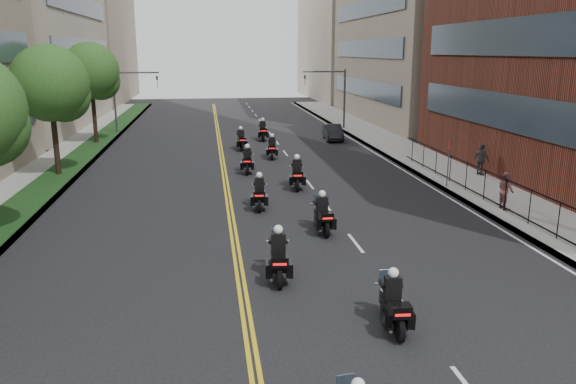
% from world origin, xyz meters
% --- Properties ---
extents(sidewalk_right, '(4.00, 90.00, 0.15)m').
position_xyz_m(sidewalk_right, '(12.00, 25.00, 0.07)').
color(sidewalk_right, gray).
rests_on(sidewalk_right, ground).
extents(sidewalk_left, '(4.00, 90.00, 0.15)m').
position_xyz_m(sidewalk_left, '(-12.00, 25.00, 0.07)').
color(sidewalk_left, gray).
rests_on(sidewalk_left, ground).
extents(grass_strip, '(2.00, 90.00, 0.04)m').
position_xyz_m(grass_strip, '(-11.20, 25.00, 0.17)').
color(grass_strip, black).
rests_on(grass_strip, sidewalk_left).
extents(building_right_far, '(15.00, 28.00, 26.00)m').
position_xyz_m(building_right_far, '(21.50, 78.00, 13.00)').
color(building_right_far, '#9E937F').
rests_on(building_right_far, ground).
extents(building_left_far, '(16.00, 28.00, 26.00)m').
position_xyz_m(building_left_far, '(-22.00, 78.00, 13.00)').
color(building_left_far, gray).
rests_on(building_left_far, ground).
extents(iron_fence, '(0.05, 28.00, 1.50)m').
position_xyz_m(iron_fence, '(11.00, 12.00, 0.90)').
color(iron_fence, black).
rests_on(iron_fence, sidewalk_right).
extents(street_trees, '(4.40, 38.40, 7.98)m').
position_xyz_m(street_trees, '(-11.05, 18.61, 5.13)').
color(street_trees, black).
rests_on(street_trees, ground).
extents(traffic_signal_right, '(4.09, 0.20, 5.60)m').
position_xyz_m(traffic_signal_right, '(9.54, 42.00, 3.70)').
color(traffic_signal_right, '#3F3F44').
rests_on(traffic_signal_right, ground).
extents(traffic_signal_left, '(4.09, 0.20, 5.60)m').
position_xyz_m(traffic_signal_left, '(-9.54, 42.00, 3.70)').
color(traffic_signal_left, '#3F3F44').
rests_on(traffic_signal_left, ground).
extents(motorcycle_1, '(0.59, 2.28, 1.68)m').
position_xyz_m(motorcycle_1, '(2.41, 3.16, 0.67)').
color(motorcycle_1, black).
rests_on(motorcycle_1, ground).
extents(motorcycle_2, '(0.66, 2.45, 1.81)m').
position_xyz_m(motorcycle_2, '(-0.21, 6.92, 0.71)').
color(motorcycle_2, black).
rests_on(motorcycle_2, ground).
extents(motorcycle_3, '(0.54, 2.35, 1.74)m').
position_xyz_m(motorcycle_3, '(2.20, 11.57, 0.69)').
color(motorcycle_3, black).
rests_on(motorcycle_3, ground).
extents(motorcycle_4, '(0.65, 2.34, 1.73)m').
position_xyz_m(motorcycle_4, '(-0.04, 15.50, 0.68)').
color(motorcycle_4, black).
rests_on(motorcycle_4, ground).
extents(motorcycle_5, '(0.74, 2.52, 1.86)m').
position_xyz_m(motorcycle_5, '(2.35, 19.22, 0.73)').
color(motorcycle_5, black).
rests_on(motorcycle_5, ground).
extents(motorcycle_6, '(0.66, 2.39, 1.77)m').
position_xyz_m(motorcycle_6, '(-0.02, 23.63, 0.70)').
color(motorcycle_6, black).
rests_on(motorcycle_6, ground).
extents(motorcycle_7, '(0.67, 2.32, 1.72)m').
position_xyz_m(motorcycle_7, '(2.01, 28.15, 0.68)').
color(motorcycle_7, black).
rests_on(motorcycle_7, ground).
extents(motorcycle_8, '(0.61, 2.42, 1.78)m').
position_xyz_m(motorcycle_8, '(0.10, 31.83, 0.70)').
color(motorcycle_8, black).
rests_on(motorcycle_8, ground).
extents(motorcycle_9, '(0.59, 2.53, 1.86)m').
position_xyz_m(motorcycle_9, '(2.18, 36.30, 0.74)').
color(motorcycle_9, black).
rests_on(motorcycle_9, ground).
extents(parked_sedan, '(1.71, 4.04, 1.30)m').
position_xyz_m(parked_sedan, '(8.00, 35.61, 0.65)').
color(parked_sedan, black).
rests_on(parked_sedan, ground).
extents(pedestrian_b, '(0.66, 0.85, 1.73)m').
position_xyz_m(pedestrian_b, '(11.20, 13.36, 1.02)').
color(pedestrian_b, '#89504B').
rests_on(pedestrian_b, sidewalk_right).
extents(pedestrian_c, '(0.77, 1.17, 1.84)m').
position_xyz_m(pedestrian_c, '(13.50, 20.35, 1.07)').
color(pedestrian_c, '#38383F').
rests_on(pedestrian_c, sidewalk_right).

